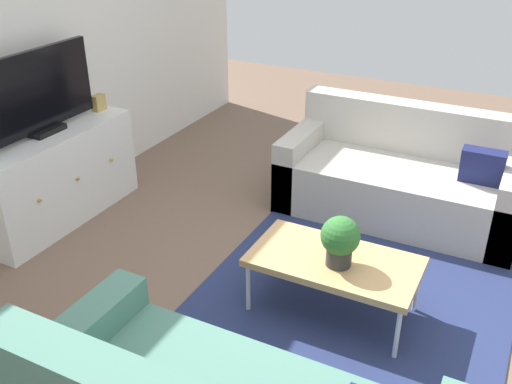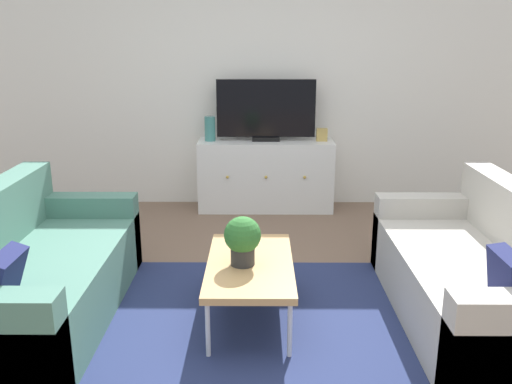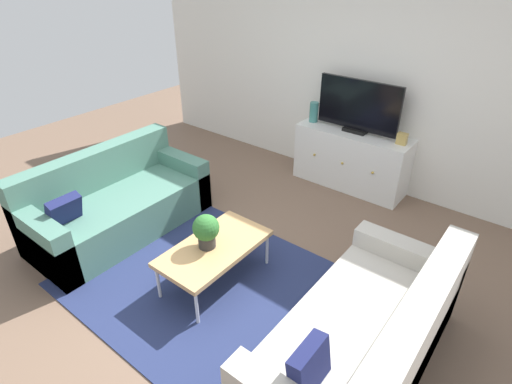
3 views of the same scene
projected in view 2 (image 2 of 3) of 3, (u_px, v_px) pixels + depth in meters
The scene contains 11 objects.
ground_plane at pixel (256, 313), 3.60m from camera, with size 10.00×10.00×0.00m, color brown.
wall_back at pixel (257, 77), 5.68m from camera, with size 6.40×0.12×2.70m, color silver.
area_rug at pixel (255, 323), 3.45m from camera, with size 2.50×1.90×0.01m, color navy.
couch_left_side at pixel (28, 279), 3.43m from camera, with size 0.86×1.83×0.84m.
couch_right_side at pixel (484, 281), 3.41m from camera, with size 0.86×1.83×0.84m.
coffee_table at pixel (250, 266), 3.44m from camera, with size 0.54×1.00×0.39m.
potted_plant at pixel (243, 238), 3.35m from camera, with size 0.23×0.23×0.31m.
tv_console at pixel (266, 175), 5.68m from camera, with size 1.38×0.47×0.73m.
flat_screen_tv at pixel (266, 110), 5.51m from camera, with size 1.00×0.16×0.62m.
glass_vase at pixel (210, 129), 5.55m from camera, with size 0.11×0.11×0.25m, color teal.
mantel_clock at pixel (322, 135), 5.56m from camera, with size 0.11×0.07×0.13m, color tan.
Camera 2 is at (0.02, -3.24, 1.76)m, focal length 38.19 mm.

